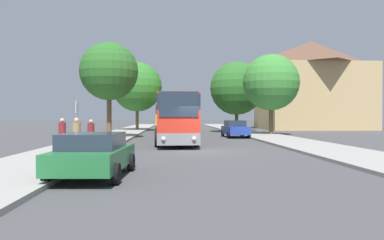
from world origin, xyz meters
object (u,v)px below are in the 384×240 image
(tree_right_mid, at_px, (271,82))
(tree_left_near, at_px, (137,87))
(bus_front, at_px, (175,118))
(bus_middle, at_px, (171,118))
(bus_stop_sign, at_px, (77,119))
(pedestrian_waiting_near, at_px, (62,134))
(tree_right_near, at_px, (237,88))
(tree_left_far, at_px, (109,71))
(parked_car_right_near, at_px, (235,129))
(pedestrian_waiting_far, at_px, (77,136))
(parked_car_left_curb, at_px, (94,154))
(pedestrian_walking_back, at_px, (91,134))

(tree_right_mid, bearing_deg, tree_left_near, 140.43)
(tree_left_near, bearing_deg, bus_front, -77.87)
(bus_middle, bearing_deg, bus_front, -86.85)
(tree_left_near, bearing_deg, bus_stop_sign, -91.17)
(bus_middle, height_order, pedestrian_waiting_near, bus_middle)
(tree_left_near, relative_size, tree_right_mid, 1.10)
(tree_right_near, bearing_deg, tree_left_far, -137.80)
(pedestrian_waiting_near, relative_size, tree_left_near, 0.19)
(parked_car_right_near, height_order, bus_stop_sign, bus_stop_sign)
(bus_stop_sign, height_order, pedestrian_waiting_far, bus_stop_sign)
(parked_car_left_curb, bearing_deg, tree_left_near, 96.09)
(bus_front, relative_size, tree_right_near, 1.41)
(bus_stop_sign, bearing_deg, tree_left_near, 88.83)
(bus_stop_sign, bearing_deg, tree_left_far, 91.24)
(tree_left_near, xyz_separation_m, tree_left_far, (-0.84, -16.55, 0.02))
(parked_car_right_near, height_order, tree_right_near, tree_right_near)
(tree_left_near, bearing_deg, parked_car_right_near, -55.96)
(tree_left_far, distance_m, tree_right_mid, 15.87)
(pedestrian_waiting_far, relative_size, tree_left_near, 0.20)
(bus_front, relative_size, pedestrian_waiting_far, 6.65)
(bus_front, height_order, bus_middle, bus_front)
(parked_car_left_curb, relative_size, pedestrian_walking_back, 2.72)
(parked_car_right_near, xyz_separation_m, tree_right_near, (1.91, 10.21, 4.38))
(parked_car_left_curb, xyz_separation_m, pedestrian_waiting_near, (-3.13, 7.46, 0.25))
(parked_car_left_curb, bearing_deg, tree_left_far, 101.01)
(pedestrian_waiting_near, xyz_separation_m, pedestrian_walking_back, (1.25, 0.96, -0.04))
(bus_stop_sign, relative_size, pedestrian_waiting_near, 1.55)
(bus_stop_sign, relative_size, tree_left_far, 0.33)
(bus_front, xyz_separation_m, tree_left_far, (-5.50, 5.16, 3.90))
(pedestrian_waiting_far, bearing_deg, tree_left_near, 27.48)
(bus_stop_sign, bearing_deg, bus_front, 51.65)
(parked_car_left_curb, bearing_deg, pedestrian_walking_back, 105.58)
(bus_middle, relative_size, pedestrian_walking_back, 6.89)
(parked_car_left_curb, height_order, tree_right_near, tree_right_near)
(parked_car_right_near, distance_m, bus_stop_sign, 17.12)
(tree_left_near, bearing_deg, tree_right_near, -21.82)
(bus_front, relative_size, parked_car_right_near, 2.60)
(parked_car_left_curb, relative_size, pedestrian_waiting_far, 2.54)
(bus_stop_sign, xyz_separation_m, tree_right_near, (12.66, 23.50, 3.40))
(pedestrian_waiting_far, relative_size, tree_right_near, 0.21)
(bus_front, bearing_deg, pedestrian_walking_back, -127.80)
(parked_car_right_near, relative_size, pedestrian_waiting_far, 2.56)
(pedestrian_waiting_near, relative_size, tree_left_far, 0.21)
(parked_car_right_near, bearing_deg, bus_middle, -57.95)
(bus_middle, xyz_separation_m, parked_car_right_near, (5.82, -8.39, -0.91))
(tree_left_near, bearing_deg, parked_car_left_curb, -86.92)
(bus_middle, bearing_deg, pedestrian_walking_back, -99.36)
(pedestrian_waiting_far, distance_m, tree_right_near, 29.15)
(tree_right_near, bearing_deg, tree_right_mid, -72.31)
(pedestrian_waiting_far, bearing_deg, pedestrian_walking_back, 27.35)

